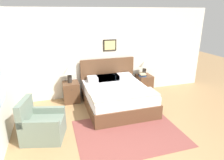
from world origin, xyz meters
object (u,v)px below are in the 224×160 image
at_px(bed, 117,96).
at_px(table_lamp_near_window, 69,71).
at_px(nightstand_near_window, 71,92).
at_px(armchair, 41,126).
at_px(nightstand_by_door, 144,84).
at_px(table_lamp_by_door, 145,64).

bearing_deg(bed, table_lamp_near_window, 148.89).
distance_m(bed, nightstand_near_window, 1.34).
bearing_deg(table_lamp_near_window, bed, -31.11).
relative_size(bed, table_lamp_near_window, 3.93).
relative_size(armchair, table_lamp_near_window, 1.90).
distance_m(armchair, nightstand_by_door, 3.48).
distance_m(nightstand_near_window, table_lamp_near_window, 0.64).
xyz_separation_m(nightstand_near_window, table_lamp_by_door, (2.29, 0.01, 0.64)).
relative_size(bed, nightstand_by_door, 3.32).
bearing_deg(nightstand_by_door, table_lamp_by_door, 120.97).
distance_m(bed, table_lamp_by_door, 1.48).
bearing_deg(table_lamp_by_door, table_lamp_near_window, 180.00).
relative_size(bed, nightstand_near_window, 3.32).
height_order(armchair, nightstand_near_window, armchair).
height_order(armchair, table_lamp_by_door, table_lamp_by_door).
distance_m(bed, table_lamp_near_window, 1.49).
height_order(armchair, table_lamp_near_window, table_lamp_near_window).
bearing_deg(nightstand_near_window, armchair, -115.50).
bearing_deg(armchair, nightstand_by_door, 132.37).
distance_m(bed, armchair, 2.14).
height_order(nightstand_near_window, table_lamp_by_door, table_lamp_by_door).
bearing_deg(nightstand_by_door, table_lamp_near_window, 179.69).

